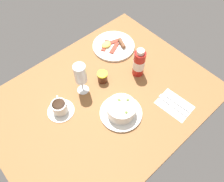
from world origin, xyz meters
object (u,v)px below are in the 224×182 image
at_px(wine_glass, 80,75).
at_px(jam_jar, 102,77).
at_px(breakfast_plate, 113,46).
at_px(sauce_bottle_red, 138,63).
at_px(porridge_bowl, 121,110).
at_px(coffee_cup, 60,108).
at_px(cutlery_setting, 174,104).

bearing_deg(wine_glass, jam_jar, -10.49).
relative_size(wine_glass, breakfast_plate, 0.75).
distance_m(jam_jar, sauce_bottle_red, 0.20).
height_order(jam_jar, sauce_bottle_red, sauce_bottle_red).
bearing_deg(jam_jar, porridge_bowl, -106.78).
distance_m(porridge_bowl, coffee_cup, 0.29).
bearing_deg(jam_jar, wine_glass, 169.51).
bearing_deg(sauce_bottle_red, breakfast_plate, 81.83).
xyz_separation_m(porridge_bowl, wine_glass, (-0.05, 0.23, 0.09)).
height_order(porridge_bowl, cutlery_setting, porridge_bowl).
bearing_deg(porridge_bowl, jam_jar, 73.22).
height_order(porridge_bowl, sauce_bottle_red, sauce_bottle_red).
bearing_deg(coffee_cup, jam_jar, 0.95).
xyz_separation_m(porridge_bowl, jam_jar, (0.06, 0.21, -0.01)).
bearing_deg(coffee_cup, porridge_bowl, -44.84).
relative_size(cutlery_setting, breakfast_plate, 0.71).
height_order(porridge_bowl, coffee_cup, porridge_bowl).
relative_size(coffee_cup, wine_glass, 0.70).
bearing_deg(wine_glass, porridge_bowl, -77.65).
height_order(jam_jar, breakfast_plate, jam_jar).
xyz_separation_m(porridge_bowl, breakfast_plate, (0.27, 0.36, -0.03)).
distance_m(sauce_bottle_red, breakfast_plate, 0.24).
relative_size(coffee_cup, breakfast_plate, 0.53).
xyz_separation_m(cutlery_setting, breakfast_plate, (0.04, 0.50, 0.01)).
bearing_deg(sauce_bottle_red, porridge_bowl, -151.86).
bearing_deg(breakfast_plate, coffee_cup, -162.42).
bearing_deg(breakfast_plate, porridge_bowl, -127.29).
height_order(cutlery_setting, coffee_cup, coffee_cup).
bearing_deg(coffee_cup, cutlery_setting, -38.10).
relative_size(cutlery_setting, wine_glass, 0.94).
height_order(wine_glass, breakfast_plate, wine_glass).
distance_m(coffee_cup, jam_jar, 0.27).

